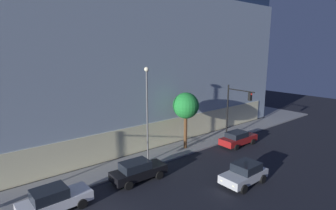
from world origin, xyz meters
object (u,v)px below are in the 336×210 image
object	(u,v)px
sidewalk_tree	(186,106)
car_red	(238,138)
modern_building	(124,57)
car_white	(54,199)
car_black	(138,171)
traffic_light_far_corner	(235,105)
street_lamp_sidewalk	(147,104)
car_silver	(244,173)

from	to	relation	value
sidewalk_tree	car_red	xyz separation A→B (m)	(5.49, -2.85, -4.00)
modern_building	car_red	bearing A→B (deg)	-70.24
car_white	car_black	world-z (taller)	car_black
traffic_light_far_corner	street_lamp_sidewalk	distance (m)	11.43
car_black	car_red	world-z (taller)	car_black
sidewalk_tree	car_black	bearing A→B (deg)	-160.66
car_white	car_silver	bearing A→B (deg)	-23.56
street_lamp_sidewalk	car_black	distance (m)	6.08
car_black	sidewalk_tree	bearing A→B (deg)	19.34
modern_building	car_black	bearing A→B (deg)	-116.95
car_white	car_red	world-z (taller)	car_white
sidewalk_tree	car_silver	world-z (taller)	sidewalk_tree
traffic_light_far_corner	car_black	size ratio (longest dim) A/B	1.37
sidewalk_tree	car_red	distance (m)	7.37
modern_building	street_lamp_sidewalk	xyz separation A→B (m)	(-5.12, -12.97, -3.98)
modern_building	car_white	distance (m)	23.06
modern_building	car_white	xyz separation A→B (m)	(-14.57, -15.53, -8.84)
traffic_light_far_corner	car_black	world-z (taller)	traffic_light_far_corner
traffic_light_far_corner	car_red	bearing A→B (deg)	-118.62
car_silver	car_red	xyz separation A→B (m)	(6.96, 5.78, -0.05)
sidewalk_tree	car_silver	xyz separation A→B (m)	(-1.47, -8.63, -3.96)
sidewalk_tree	car_black	world-z (taller)	sidewalk_tree
sidewalk_tree	car_red	size ratio (longest dim) A/B	1.27
street_lamp_sidewalk	car_red	world-z (taller)	street_lamp_sidewalk
sidewalk_tree	car_silver	size ratio (longest dim) A/B	1.47
modern_building	sidewalk_tree	bearing A→B (deg)	-89.67
street_lamp_sidewalk	car_white	distance (m)	10.94
sidewalk_tree	street_lamp_sidewalk	bearing A→B (deg)	-176.49
traffic_light_far_corner	car_red	distance (m)	3.82
modern_building	car_silver	world-z (taller)	modern_building
sidewalk_tree	traffic_light_far_corner	bearing A→B (deg)	-16.34
sidewalk_tree	car_white	bearing A→B (deg)	-168.85
sidewalk_tree	car_red	world-z (taller)	sidewalk_tree
car_black	car_silver	world-z (taller)	car_black
traffic_light_far_corner	street_lamp_sidewalk	bearing A→B (deg)	172.60
traffic_light_far_corner	street_lamp_sidewalk	xyz separation A→B (m)	(-11.26, 1.46, 1.27)
sidewalk_tree	car_black	size ratio (longest dim) A/B	1.29
sidewalk_tree	car_black	xyz separation A→B (m)	(-7.92, -2.78, -3.95)
car_silver	car_red	bearing A→B (deg)	39.69
car_silver	street_lamp_sidewalk	bearing A→B (deg)	114.10
traffic_light_far_corner	sidewalk_tree	distance (m)	6.34
car_red	car_black	bearing A→B (deg)	179.70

